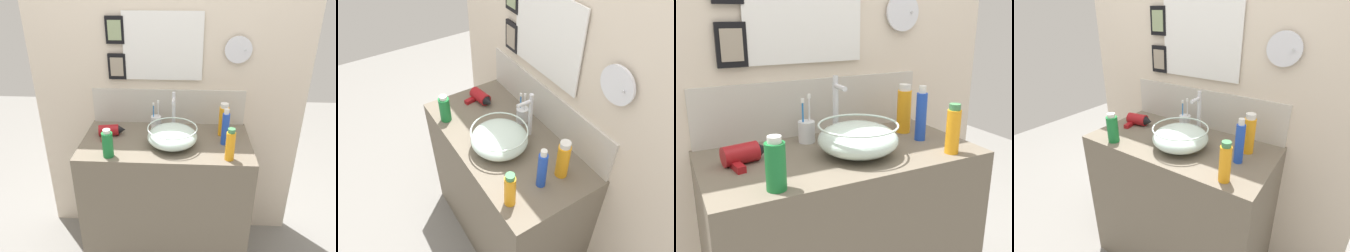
# 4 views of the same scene
# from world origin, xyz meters

# --- Properties ---
(ground_plane) EXTENTS (6.00, 6.00, 0.00)m
(ground_plane) POSITION_xyz_m (0.00, 0.00, 0.00)
(ground_plane) COLOR gray
(vanity_counter) EXTENTS (1.04, 0.53, 0.90)m
(vanity_counter) POSITION_xyz_m (0.00, 0.00, 0.45)
(vanity_counter) COLOR #6B6051
(vanity_counter) RESTS_ON ground
(back_panel) EXTENTS (1.82, 0.10, 2.31)m
(back_panel) POSITION_xyz_m (-0.00, 0.30, 1.16)
(back_panel) COLOR beige
(back_panel) RESTS_ON ground
(glass_bowl_sink) EXTENTS (0.30, 0.30, 0.12)m
(glass_bowl_sink) POSITION_xyz_m (0.04, -0.06, 0.96)
(glass_bowl_sink) COLOR silver
(glass_bowl_sink) RESTS_ON vanity_counter
(faucet) EXTENTS (0.02, 0.10, 0.27)m
(faucet) POSITION_xyz_m (0.04, 0.13, 1.05)
(faucet) COLOR silver
(faucet) RESTS_ON vanity_counter
(hair_drier) EXTENTS (0.17, 0.15, 0.07)m
(hair_drier) POSITION_xyz_m (-0.35, 0.05, 0.93)
(hair_drier) COLOR maroon
(hair_drier) RESTS_ON vanity_counter
(toothbrush_cup) EXTENTS (0.07, 0.07, 0.20)m
(toothbrush_cup) POSITION_xyz_m (-0.08, 0.16, 0.95)
(toothbrush_cup) COLOR silver
(toothbrush_cup) RESTS_ON vanity_counter
(soap_dispenser) EXTENTS (0.06, 0.06, 0.21)m
(soap_dispenser) POSITION_xyz_m (0.36, 0.10, 1.00)
(soap_dispenser) COLOR orange
(soap_dispenser) RESTS_ON vanity_counter
(shampoo_bottle) EXTENTS (0.06, 0.06, 0.17)m
(shampoo_bottle) POSITION_xyz_m (-0.32, -0.20, 0.98)
(shampoo_bottle) COLOR #197233
(shampoo_bottle) RESTS_ON vanity_counter
(spray_bottle) EXTENTS (0.04, 0.04, 0.23)m
(spray_bottle) POSITION_xyz_m (0.36, -0.02, 1.01)
(spray_bottle) COLOR blue
(spray_bottle) RESTS_ON vanity_counter
(lotion_bottle) EXTENTS (0.05, 0.05, 0.19)m
(lotion_bottle) POSITION_xyz_m (0.37, -0.20, 0.99)
(lotion_bottle) COLOR orange
(lotion_bottle) RESTS_ON vanity_counter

